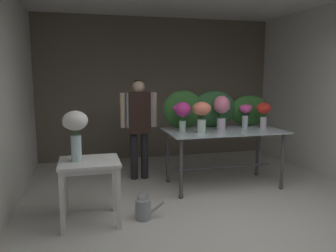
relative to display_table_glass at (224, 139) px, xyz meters
name	(u,v)px	position (x,y,z in m)	size (l,w,h in m)	color
ground_plane	(186,185)	(-0.55, 0.14, -0.73)	(8.77, 8.77, 0.00)	beige
wall_back	(157,89)	(-0.55, 2.14, 0.68)	(4.85, 0.12, 2.81)	#706656
wall_left	(8,97)	(-2.97, 0.14, 0.68)	(0.12, 4.11, 2.81)	silver
wall_right	(327,92)	(1.88, 0.14, 0.68)	(0.12, 4.11, 2.81)	silver
display_table_glass	(224,139)	(0.00, 0.00, 0.00)	(1.75, 0.92, 0.87)	silver
side_table_white	(90,170)	(-1.99, -0.82, -0.10)	(0.67, 0.59, 0.73)	white
florist	(139,119)	(-1.18, 0.67, 0.26)	(0.59, 0.24, 1.60)	#232328
foliage_backdrop	(214,109)	(-0.02, 0.34, 0.41)	(1.78, 0.29, 0.58)	#2D6028
vase_rosy_hydrangea	(222,109)	(-0.02, 0.06, 0.45)	(0.25, 0.25, 0.51)	silver
vase_coral_ranunculus	(202,113)	(-0.42, -0.17, 0.42)	(0.26, 0.26, 0.45)	silver
vase_scarlet_stock	(264,112)	(0.67, 0.05, 0.39)	(0.22, 0.21, 0.40)	silver
vase_magenta_peonies	(182,112)	(-0.64, 0.05, 0.43)	(0.27, 0.24, 0.43)	silver
vase_fuchsia_tulips	(245,113)	(0.42, 0.14, 0.37)	(0.21, 0.19, 0.36)	silver
vase_white_roses_tall	(75,128)	(-2.12, -0.82, 0.38)	(0.27, 0.27, 0.56)	silver
watering_can	(144,209)	(-1.39, -0.90, -0.60)	(0.35, 0.18, 0.34)	#999EA3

